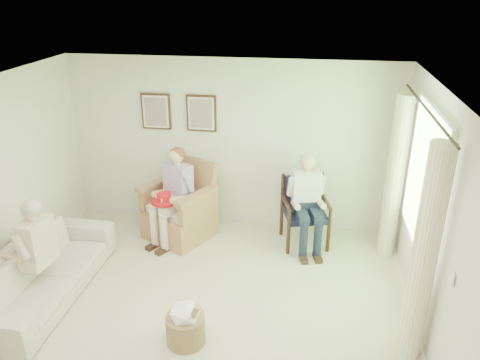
{
  "coord_description": "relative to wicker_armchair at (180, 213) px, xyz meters",
  "views": [
    {
      "loc": [
        1.17,
        -3.86,
        3.62
      ],
      "look_at": [
        0.24,
        2.01,
        1.05
      ],
      "focal_mm": 35.0,
      "sensor_mm": 36.0,
      "label": 1
    }
  ],
  "objects": [
    {
      "name": "ceiling",
      "position": [
        0.7,
        -2.19,
        2.24
      ],
      "size": [
        5.0,
        5.5,
        0.02
      ],
      "primitive_type": "cube",
      "color": "white",
      "rests_on": "back_wall"
    },
    {
      "name": "right_wall",
      "position": [
        3.2,
        -2.19,
        0.94
      ],
      "size": [
        0.04,
        5.5,
        2.6
      ],
      "primitive_type": "cube",
      "color": "silver",
      "rests_on": "ground"
    },
    {
      "name": "framed_print_left",
      "position": [
        -0.45,
        0.52,
        1.42
      ],
      "size": [
        0.45,
        0.05,
        0.55
      ],
      "color": "#382114",
      "rests_on": "back_wall"
    },
    {
      "name": "floor",
      "position": [
        0.7,
        -2.19,
        -0.36
      ],
      "size": [
        5.5,
        5.5,
        0.0
      ],
      "primitive_type": "plane",
      "color": "beige",
      "rests_on": "ground"
    },
    {
      "name": "hatbox",
      "position": [
        0.68,
        -2.23,
        -0.12
      ],
      "size": [
        0.55,
        0.55,
        0.62
      ],
      "color": "tan",
      "rests_on": "ground"
    },
    {
      "name": "curtain_right",
      "position": [
        3.03,
        -0.01,
        0.79
      ],
      "size": [
        0.34,
        0.34,
        2.3
      ],
      "primitive_type": "cylinder",
      "color": "#FEF8C7",
      "rests_on": "ground"
    },
    {
      "name": "sofa",
      "position": [
        -1.25,
        -1.7,
        -0.03
      ],
      "size": [
        2.27,
        0.89,
        0.66
      ],
      "primitive_type": "imported",
      "rotation": [
        0.0,
        0.0,
        1.57
      ],
      "color": "beige",
      "rests_on": "ground"
    },
    {
      "name": "person_sofa",
      "position": [
        -1.25,
        -1.8,
        0.39
      ],
      "size": [
        0.42,
        0.63,
        1.3
      ],
      "rotation": [
        0.0,
        0.0,
        -1.69
      ],
      "color": "beige",
      "rests_on": "ground"
    },
    {
      "name": "wood_armchair",
      "position": [
        1.87,
        0.13,
        0.17
      ],
      "size": [
        0.63,
        0.59,
        0.98
      ],
      "rotation": [
        0.0,
        0.0,
        0.25
      ],
      "color": "black",
      "rests_on": "ground"
    },
    {
      "name": "curtain_left",
      "position": [
        3.03,
        -1.97,
        0.79
      ],
      "size": [
        0.34,
        0.34,
        2.3
      ],
      "primitive_type": "cylinder",
      "color": "#FEF8C7",
      "rests_on": "ground"
    },
    {
      "name": "red_hat",
      "position": [
        -0.12,
        -0.32,
        0.38
      ],
      "size": [
        0.37,
        0.37,
        0.14
      ],
      "color": "red",
      "rests_on": "person_wicker"
    },
    {
      "name": "person_dark",
      "position": [
        1.87,
        -0.03,
        0.44
      ],
      "size": [
        0.4,
        0.63,
        1.37
      ],
      "rotation": [
        0.0,
        0.0,
        0.25
      ],
      "color": "#171E33",
      "rests_on": "ground"
    },
    {
      "name": "back_wall",
      "position": [
        0.7,
        0.56,
        0.94
      ],
      "size": [
        5.0,
        0.04,
        2.6
      ],
      "primitive_type": "cube",
      "color": "silver",
      "rests_on": "ground"
    },
    {
      "name": "window",
      "position": [
        3.17,
        -0.99,
        1.22
      ],
      "size": [
        0.13,
        2.5,
        1.63
      ],
      "color": "#2D6B23",
      "rests_on": "right_wall"
    },
    {
      "name": "wicker_armchair",
      "position": [
        0.0,
        0.0,
        0.0
      ],
      "size": [
        0.9,
        0.89,
        1.15
      ],
      "rotation": [
        0.0,
        0.0,
        -0.49
      ],
      "color": "tan",
      "rests_on": "ground"
    },
    {
      "name": "framed_print_right",
      "position": [
        0.25,
        0.52,
        1.42
      ],
      "size": [
        0.45,
        0.05,
        0.55
      ],
      "color": "#382114",
      "rests_on": "back_wall"
    },
    {
      "name": "person_wicker",
      "position": [
        0.0,
        -0.15,
        0.47
      ],
      "size": [
        0.4,
        0.63,
        1.4
      ],
      "rotation": [
        0.0,
        0.0,
        -0.49
      ],
      "color": "beige",
      "rests_on": "ground"
    }
  ]
}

